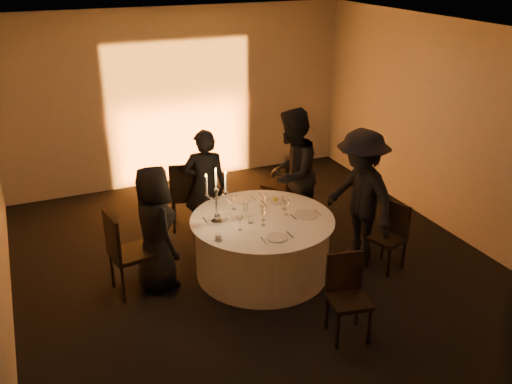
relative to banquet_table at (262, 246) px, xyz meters
name	(u,v)px	position (x,y,z in m)	size (l,w,h in m)	color
floor	(262,272)	(0.00, 0.00, -0.38)	(7.00, 7.00, 0.00)	black
ceiling	(263,34)	(0.00, 0.00, 2.62)	(7.00, 7.00, 0.00)	silver
wall_back	(179,97)	(0.00, 3.50, 1.12)	(7.00, 7.00, 0.00)	beige
wall_front	(474,331)	(0.00, -3.50, 1.12)	(7.00, 7.00, 0.00)	beige
wall_right	(461,133)	(3.00, 0.00, 1.12)	(7.00, 7.00, 0.00)	beige
uplighter_fixture	(189,182)	(0.00, 3.20, -0.33)	(0.25, 0.12, 0.10)	black
banquet_table	(262,246)	(0.00, 0.00, 0.00)	(1.80, 1.80, 0.77)	black
chair_left	(124,249)	(-1.69, 0.23, 0.22)	(0.53, 0.53, 1.06)	black
chair_back_left	(186,192)	(-0.51, 1.56, 0.22)	(0.58, 0.58, 1.06)	black
chair_back_right	(287,180)	(1.01, 1.36, 0.22)	(0.65, 0.65, 1.07)	black
chair_right	(391,233)	(1.59, -0.51, 0.10)	(0.49, 0.49, 0.87)	black
chair_front	(347,291)	(0.32, -1.48, 0.14)	(0.48, 0.48, 0.93)	black
guest_left	(155,228)	(-1.30, 0.25, 0.40)	(0.76, 0.50, 1.57)	black
guest_back_left	(205,186)	(-0.36, 1.15, 0.44)	(0.60, 0.39, 1.64)	black
guest_back_right	(292,174)	(0.81, 0.82, 0.55)	(0.91, 0.71, 1.87)	black
guest_right	(360,197)	(1.31, -0.17, 0.52)	(1.17, 0.67, 1.81)	black
plate_left	(218,217)	(-0.50, 0.23, 0.40)	(0.36, 0.25, 0.08)	silver
plate_back_left	(241,200)	(-0.04, 0.62, 0.39)	(0.36, 0.27, 0.01)	silver
plate_back_right	(275,200)	(0.37, 0.41, 0.40)	(0.35, 0.26, 0.08)	silver
plate_right	(306,215)	(0.54, -0.13, 0.39)	(0.36, 0.30, 0.01)	silver
plate_front	(277,238)	(-0.05, -0.54, 0.39)	(0.36, 0.25, 0.01)	silver
coffee_cup	(218,237)	(-0.69, -0.30, 0.42)	(0.11, 0.11, 0.07)	silver
candelabra	(217,204)	(-0.55, 0.13, 0.64)	(0.30, 0.14, 0.72)	white
wine_glass_a	(263,215)	(-0.07, -0.18, 0.52)	(0.07, 0.07, 0.19)	silver
wine_glass_b	(261,196)	(0.14, 0.34, 0.52)	(0.07, 0.07, 0.19)	silver
wine_glass_c	(234,200)	(-0.23, 0.39, 0.52)	(0.07, 0.07, 0.19)	silver
wine_glass_d	(240,220)	(-0.37, -0.18, 0.52)	(0.07, 0.07, 0.19)	silver
wine_glass_e	(287,205)	(0.32, -0.02, 0.52)	(0.07, 0.07, 0.19)	silver
wine_glass_f	(264,199)	(0.14, 0.26, 0.52)	(0.07, 0.07, 0.19)	silver
wine_glass_g	(284,200)	(0.36, 0.14, 0.52)	(0.07, 0.07, 0.19)	silver
wine_glass_h	(263,210)	(-0.01, -0.05, 0.52)	(0.07, 0.07, 0.19)	silver
tumbler_a	(251,220)	(-0.18, -0.05, 0.43)	(0.07, 0.07, 0.09)	silver
tumbler_b	(245,207)	(-0.10, 0.30, 0.43)	(0.07, 0.07, 0.09)	silver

